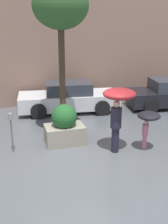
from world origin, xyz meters
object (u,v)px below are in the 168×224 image
object	(u,v)px
parked_car_near	(69,98)
person_child	(148,119)
street_tree	(61,8)
person_adult	(118,103)
parking_meter	(11,125)
planter_box	(64,126)

from	to	relation	value
parked_car_near	person_child	bearing A→B (deg)	-155.33
person_child	street_tree	xyz separation A→B (m)	(-2.31, 2.23, 3.40)
person_adult	street_tree	world-z (taller)	street_tree
person_adult	parking_meter	bearing A→B (deg)	126.87
planter_box	street_tree	xyz separation A→B (m)	(0.17, 1.02, 3.83)
street_tree	planter_box	bearing A→B (deg)	-99.63
person_child	parked_car_near	size ratio (longest dim) A/B	0.27
person_child	street_tree	bearing A→B (deg)	-165.84
person_adult	street_tree	size ratio (longest dim) A/B	0.39
planter_box	street_tree	size ratio (longest dim) A/B	0.26
person_adult	street_tree	distance (m)	3.74
person_adult	person_child	xyz separation A→B (m)	(0.98, -0.19, -0.56)
person_child	parked_car_near	xyz separation A→B (m)	(-1.54, 4.66, -0.42)
planter_box	person_adult	world-z (taller)	person_adult
parked_car_near	street_tree	xyz separation A→B (m)	(-0.77, -2.42, 3.82)
street_tree	parking_meter	size ratio (longest dim) A/B	4.08
parked_car_near	parking_meter	world-z (taller)	parked_car_near
parking_meter	planter_box	bearing A→B (deg)	6.56
planter_box	parking_meter	xyz separation A→B (m)	(-1.75, -0.20, 0.32)
planter_box	parking_meter	distance (m)	1.79
street_tree	parking_meter	bearing A→B (deg)	-147.69
parking_meter	person_adult	bearing A→B (deg)	-14.23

